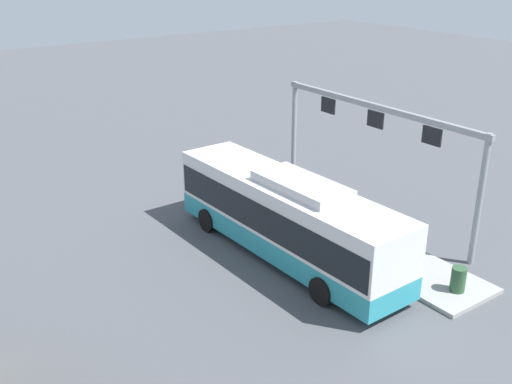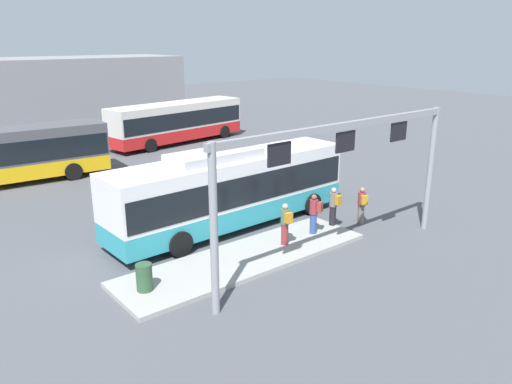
{
  "view_description": "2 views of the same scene",
  "coord_description": "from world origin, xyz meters",
  "px_view_note": "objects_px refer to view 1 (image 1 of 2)",
  "views": [
    {
      "loc": [
        -16.46,
        13.18,
        11.29
      ],
      "look_at": [
        2.51,
        -0.38,
        1.81
      ],
      "focal_mm": 42.26,
      "sensor_mm": 36.0,
      "label": 1
    },
    {
      "loc": [
        -11.93,
        -16.36,
        7.87
      ],
      "look_at": [
        1.27,
        -0.13,
        1.34
      ],
      "focal_mm": 34.76,
      "sensor_mm": 36.0,
      "label": 2
    }
  ],
  "objects_px": {
    "bus_main": "(286,214)",
    "person_waiting_mid": "(343,211)",
    "person_boarding": "(282,183)",
    "person_waiting_far": "(315,199)",
    "person_waiting_near": "(294,190)",
    "trash_bin": "(458,279)"
  },
  "relations": [
    {
      "from": "bus_main",
      "to": "person_waiting_mid",
      "type": "distance_m",
      "value": 3.33
    },
    {
      "from": "person_boarding",
      "to": "person_waiting_far",
      "type": "height_order",
      "value": "person_waiting_far"
    },
    {
      "from": "person_waiting_far",
      "to": "bus_main",
      "type": "bearing_deg",
      "value": 6.71
    },
    {
      "from": "person_boarding",
      "to": "person_waiting_mid",
      "type": "bearing_deg",
      "value": 117.18
    },
    {
      "from": "person_waiting_mid",
      "to": "person_waiting_near",
      "type": "bearing_deg",
      "value": -75.21
    },
    {
      "from": "person_waiting_mid",
      "to": "person_boarding",
      "type": "bearing_deg",
      "value": -81.85
    },
    {
      "from": "person_waiting_mid",
      "to": "person_waiting_far",
      "type": "distance_m",
      "value": 1.7
    },
    {
      "from": "person_boarding",
      "to": "trash_bin",
      "type": "relative_size",
      "value": 1.86
    },
    {
      "from": "bus_main",
      "to": "person_waiting_near",
      "type": "xyz_separation_m",
      "value": [
        3.22,
        -2.98,
        -0.76
      ]
    },
    {
      "from": "person_waiting_mid",
      "to": "trash_bin",
      "type": "bearing_deg",
      "value": 98.81
    },
    {
      "from": "trash_bin",
      "to": "person_waiting_near",
      "type": "bearing_deg",
      "value": 0.87
    },
    {
      "from": "bus_main",
      "to": "person_waiting_mid",
      "type": "relative_size",
      "value": 6.74
    },
    {
      "from": "bus_main",
      "to": "person_waiting_far",
      "type": "distance_m",
      "value": 3.74
    },
    {
      "from": "person_waiting_far",
      "to": "trash_bin",
      "type": "height_order",
      "value": "person_waiting_far"
    },
    {
      "from": "person_waiting_mid",
      "to": "trash_bin",
      "type": "xyz_separation_m",
      "value": [
        -5.93,
        0.12,
        -0.44
      ]
    },
    {
      "from": "person_waiting_far",
      "to": "person_waiting_near",
      "type": "bearing_deg",
      "value": -108.28
    },
    {
      "from": "bus_main",
      "to": "person_waiting_near",
      "type": "height_order",
      "value": "bus_main"
    },
    {
      "from": "person_boarding",
      "to": "person_waiting_mid",
      "type": "xyz_separation_m",
      "value": [
        -4.4,
        0.14,
        0.16
      ]
    },
    {
      "from": "person_boarding",
      "to": "trash_bin",
      "type": "xyz_separation_m",
      "value": [
        -10.33,
        0.26,
        -0.28
      ]
    },
    {
      "from": "bus_main",
      "to": "person_waiting_far",
      "type": "relative_size",
      "value": 6.74
    },
    {
      "from": "person_waiting_near",
      "to": "trash_bin",
      "type": "xyz_separation_m",
      "value": [
        -8.95,
        -0.14,
        -0.44
      ]
    },
    {
      "from": "person_boarding",
      "to": "person_waiting_near",
      "type": "bearing_deg",
      "value": 103.06
    }
  ]
}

